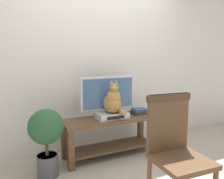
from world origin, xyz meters
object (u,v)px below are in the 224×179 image
(cat, at_px, (113,101))
(book_stack, at_px, (139,111))
(wooden_chair, at_px, (175,146))
(media_box, at_px, (112,116))
(tv_stand, at_px, (110,130))
(tv, at_px, (108,95))
(potted_plant, at_px, (46,134))

(cat, relative_size, book_stack, 1.92)
(wooden_chair, bearing_deg, media_box, 90.42)
(book_stack, bearing_deg, tv_stand, -178.40)
(tv, xyz_separation_m, book_stack, (0.47, -0.06, -0.26))
(cat, bearing_deg, tv, 90.76)
(tv_stand, relative_size, media_box, 3.14)
(tv, relative_size, cat, 1.77)
(tv_stand, height_order, book_stack, book_stack)
(media_box, distance_m, book_stack, 0.47)
(media_box, height_order, wooden_chair, wooden_chair)
(media_box, bearing_deg, cat, -85.78)
(wooden_chair, bearing_deg, cat, 90.37)
(cat, xyz_separation_m, book_stack, (0.46, 0.08, -0.20))
(media_box, bearing_deg, potted_plant, -172.39)
(tv, relative_size, book_stack, 3.39)
(cat, bearing_deg, book_stack, 9.84)
(book_stack, xyz_separation_m, potted_plant, (-1.33, -0.18, -0.08))
(tv_stand, bearing_deg, book_stack, 1.60)
(book_stack, bearing_deg, cat, -170.16)
(cat, height_order, potted_plant, cat)
(potted_plant, bearing_deg, tv_stand, 10.97)
(media_box, bearing_deg, tv_stand, 90.83)
(tv_stand, xyz_separation_m, tv, (0.00, 0.07, 0.46))
(tv_stand, xyz_separation_m, book_stack, (0.47, 0.01, 0.20))
(tv, height_order, cat, tv)
(wooden_chair, relative_size, book_stack, 4.47)
(tv_stand, distance_m, media_box, 0.21)
(cat, distance_m, wooden_chair, 1.18)
(tv_stand, relative_size, potted_plant, 1.67)
(tv_stand, distance_m, book_stack, 0.51)
(tv_stand, xyz_separation_m, potted_plant, (-0.86, -0.17, 0.12))
(tv, bearing_deg, potted_plant, -164.36)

